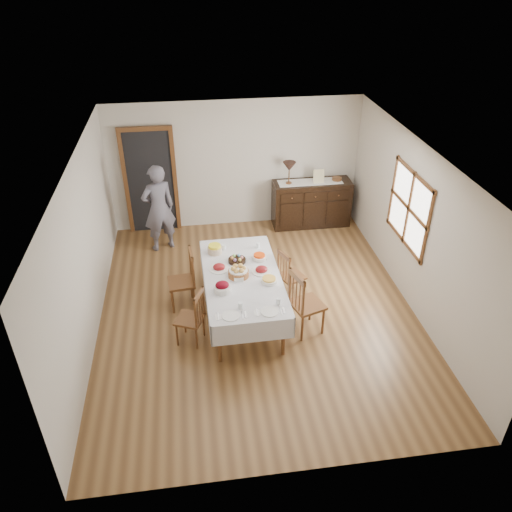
{
  "coord_description": "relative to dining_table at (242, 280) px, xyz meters",
  "views": [
    {
      "loc": [
        -0.92,
        -6.38,
        5.06
      ],
      "look_at": [
        0.0,
        0.1,
        0.95
      ],
      "focal_mm": 35.0,
      "sensor_mm": 36.0,
      "label": 1
    }
  ],
  "objects": [
    {
      "name": "egg_basket",
      "position": [
        -0.04,
        0.39,
        0.13
      ],
      "size": [
        0.28,
        0.28,
        0.11
      ],
      "color": "black",
      "rests_on": "dining_table"
    },
    {
      "name": "glass_far_b",
      "position": [
        0.35,
        0.77,
        0.14
      ],
      "size": [
        0.06,
        0.06,
        0.09
      ],
      "color": "white",
      "rests_on": "dining_table"
    },
    {
      "name": "setting_right",
      "position": [
        0.31,
        -0.88,
        0.11
      ],
      "size": [
        0.42,
        0.31,
        0.1
      ],
      "color": "white",
      "rests_on": "dining_table"
    },
    {
      "name": "butter_dish",
      "position": [
        -0.07,
        -0.13,
        0.13
      ],
      "size": [
        0.14,
        0.09,
        0.07
      ],
      "color": "white",
      "rests_on": "dining_table"
    },
    {
      "name": "ham_platter_b",
      "position": [
        0.31,
        0.06,
        0.12
      ],
      "size": [
        0.31,
        0.31,
        0.11
      ],
      "color": "white",
      "rests_on": "dining_table"
    },
    {
      "name": "setting_left",
      "position": [
        -0.22,
        -0.9,
        0.11
      ],
      "size": [
        0.42,
        0.31,
        0.1
      ],
      "color": "white",
      "rests_on": "dining_table"
    },
    {
      "name": "ground",
      "position": [
        0.25,
        0.15,
        -0.69
      ],
      "size": [
        6.0,
        6.0,
        0.0
      ],
      "primitive_type": "plane",
      "color": "brown"
    },
    {
      "name": "dining_table",
      "position": [
        0.0,
        0.0,
        0.0
      ],
      "size": [
        1.19,
        2.29,
        0.78
      ],
      "rotation": [
        0.0,
        0.0,
        0.01
      ],
      "color": "silver",
      "rests_on": "ground"
    },
    {
      "name": "picture_frame",
      "position": [
        1.88,
        2.81,
        0.41
      ],
      "size": [
        0.22,
        0.08,
        0.28
      ],
      "color": "beige",
      "rests_on": "sideboard"
    },
    {
      "name": "pineapple_bowl",
      "position": [
        -0.36,
        0.71,
        0.16
      ],
      "size": [
        0.23,
        0.23,
        0.15
      ],
      "color": "#CBAF8F",
      "rests_on": "dining_table"
    },
    {
      "name": "ham_platter_a",
      "position": [
        -0.33,
        0.22,
        0.12
      ],
      "size": [
        0.32,
        0.32,
        0.11
      ],
      "color": "white",
      "rests_on": "dining_table"
    },
    {
      "name": "table_lamp",
      "position": [
        1.28,
        2.85,
        0.62
      ],
      "size": [
        0.26,
        0.26,
        0.46
      ],
      "color": "brown",
      "rests_on": "sideboard"
    },
    {
      "name": "bread_basket",
      "position": [
        -0.06,
        -0.01,
        0.17
      ],
      "size": [
        0.31,
        0.31,
        0.18
      ],
      "color": "brown",
      "rests_on": "dining_table"
    },
    {
      "name": "beet_bowl",
      "position": [
        -0.33,
        -0.37,
        0.16
      ],
      "size": [
        0.25,
        0.25,
        0.16
      ],
      "color": "white",
      "rests_on": "dining_table"
    },
    {
      "name": "chair_left_far",
      "position": [
        -0.89,
        0.42,
        -0.18
      ],
      "size": [
        0.46,
        0.46,
        1.01
      ],
      "rotation": [
        0.0,
        0.0,
        -1.48
      ],
      "color": "brown",
      "rests_on": "ground"
    },
    {
      "name": "person",
      "position": [
        -1.3,
        2.31,
        0.23
      ],
      "size": [
        0.67,
        0.55,
        1.83
      ],
      "primitive_type": "imported",
      "rotation": [
        0.0,
        0.0,
        3.52
      ],
      "color": "slate",
      "rests_on": "ground"
    },
    {
      "name": "glass_far_a",
      "position": [
        -0.21,
        0.79,
        0.14
      ],
      "size": [
        0.07,
        0.07,
        0.1
      ],
      "color": "white",
      "rests_on": "dining_table"
    },
    {
      "name": "chair_left_near",
      "position": [
        -0.79,
        -0.49,
        -0.23
      ],
      "size": [
        0.49,
        0.49,
        0.9
      ],
      "rotation": [
        0.0,
        0.0,
        -1.97
      ],
      "color": "brown",
      "rests_on": "ground"
    },
    {
      "name": "room_shell",
      "position": [
        0.1,
        0.57,
        0.95
      ],
      "size": [
        5.02,
        6.02,
        2.65
      ],
      "color": "white",
      "rests_on": "ground"
    },
    {
      "name": "chair_right_far",
      "position": [
        0.82,
        0.39,
        -0.23
      ],
      "size": [
        0.49,
        0.49,
        0.9
      ],
      "rotation": [
        0.0,
        0.0,
        1.97
      ],
      "color": "brown",
      "rests_on": "ground"
    },
    {
      "name": "chair_right_near",
      "position": [
        0.87,
        -0.5,
        -0.14
      ],
      "size": [
        0.57,
        0.57,
        1.08
      ],
      "rotation": [
        0.0,
        0.0,
        1.89
      ],
      "color": "brown",
      "rests_on": "ground"
    },
    {
      "name": "runner",
      "position": [
        1.73,
        2.87,
        0.27
      ],
      "size": [
        1.3,
        0.35,
        0.01
      ],
      "color": "white",
      "rests_on": "sideboard"
    },
    {
      "name": "carrot_bowl",
      "position": [
        0.32,
        0.41,
        0.13
      ],
      "size": [
        0.23,
        0.23,
        0.09
      ],
      "color": "white",
      "rests_on": "dining_table"
    },
    {
      "name": "casserole_dish",
      "position": [
        0.37,
        -0.24,
        0.13
      ],
      "size": [
        0.24,
        0.24,
        0.08
      ],
      "color": "white",
      "rests_on": "dining_table"
    },
    {
      "name": "sideboard",
      "position": [
        1.78,
        2.87,
        -0.21
      ],
      "size": [
        1.59,
        0.58,
        0.96
      ],
      "color": "black",
      "rests_on": "ground"
    },
    {
      "name": "deco_bowl",
      "position": [
        2.29,
        2.88,
        0.3
      ],
      "size": [
        0.2,
        0.2,
        0.06
      ],
      "color": "brown",
      "rests_on": "sideboard"
    }
  ]
}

